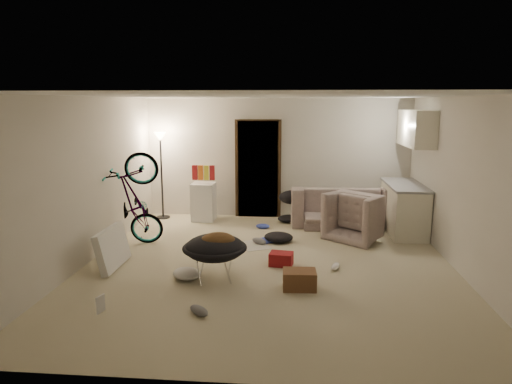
# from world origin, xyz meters

# --- Properties ---
(floor) EXTENTS (5.50, 6.00, 0.02)m
(floor) POSITION_xyz_m (0.00, 0.00, -0.01)
(floor) COLOR #BAB08F
(floor) RESTS_ON ground
(ceiling) EXTENTS (5.50, 6.00, 0.02)m
(ceiling) POSITION_xyz_m (0.00, 0.00, 2.51)
(ceiling) COLOR white
(ceiling) RESTS_ON wall_back
(wall_back) EXTENTS (5.50, 0.02, 2.50)m
(wall_back) POSITION_xyz_m (0.00, 3.01, 1.25)
(wall_back) COLOR beige
(wall_back) RESTS_ON floor
(wall_front) EXTENTS (5.50, 0.02, 2.50)m
(wall_front) POSITION_xyz_m (0.00, -3.01, 1.25)
(wall_front) COLOR beige
(wall_front) RESTS_ON floor
(wall_left) EXTENTS (0.02, 6.00, 2.50)m
(wall_left) POSITION_xyz_m (-2.76, 0.00, 1.25)
(wall_left) COLOR beige
(wall_left) RESTS_ON floor
(wall_right) EXTENTS (0.02, 6.00, 2.50)m
(wall_right) POSITION_xyz_m (2.76, 0.00, 1.25)
(wall_right) COLOR beige
(wall_right) RESTS_ON floor
(doorway) EXTENTS (0.85, 0.10, 2.04)m
(doorway) POSITION_xyz_m (-0.40, 2.97, 1.02)
(doorway) COLOR black
(doorway) RESTS_ON floor
(door_trim) EXTENTS (0.97, 0.04, 2.10)m
(door_trim) POSITION_xyz_m (-0.40, 2.94, 1.02)
(door_trim) COLOR #352312
(door_trim) RESTS_ON floor
(floor_lamp) EXTENTS (0.28, 0.28, 1.81)m
(floor_lamp) POSITION_xyz_m (-2.40, 2.65, 1.31)
(floor_lamp) COLOR black
(floor_lamp) RESTS_ON floor
(kitchen_counter) EXTENTS (0.60, 1.50, 0.88)m
(kitchen_counter) POSITION_xyz_m (2.43, 2.00, 0.44)
(kitchen_counter) COLOR #EBE7CC
(kitchen_counter) RESTS_ON floor
(counter_top) EXTENTS (0.64, 1.54, 0.04)m
(counter_top) POSITION_xyz_m (2.43, 2.00, 0.90)
(counter_top) COLOR gray
(counter_top) RESTS_ON kitchen_counter
(kitchen_uppers) EXTENTS (0.38, 1.40, 0.65)m
(kitchen_uppers) POSITION_xyz_m (2.56, 2.00, 1.95)
(kitchen_uppers) COLOR #EBE7CC
(kitchen_uppers) RESTS_ON wall_right
(sofa) EXTENTS (2.02, 0.90, 0.58)m
(sofa) POSITION_xyz_m (1.29, 2.45, 0.29)
(sofa) COLOR #3D443C
(sofa) RESTS_ON floor
(armchair) EXTENTS (1.27, 1.25, 0.62)m
(armchair) POSITION_xyz_m (1.60, 1.58, 0.31)
(armchair) COLOR #3D443C
(armchair) RESTS_ON floor
(bicycle) EXTENTS (1.72, 0.91, 0.95)m
(bicycle) POSITION_xyz_m (-2.30, 0.76, 0.43)
(bicycle) COLOR black
(bicycle) RESTS_ON floor
(book_asset) EXTENTS (0.24, 0.20, 0.02)m
(book_asset) POSITION_xyz_m (-1.87, -1.85, 0.01)
(book_asset) COLOR maroon
(book_asset) RESTS_ON floor
(mini_fridge) EXTENTS (0.47, 0.47, 0.78)m
(mini_fridge) POSITION_xyz_m (-1.50, 2.55, 0.39)
(mini_fridge) COLOR white
(mini_fridge) RESTS_ON floor
(snack_box_0) EXTENTS (0.11, 0.08, 0.30)m
(snack_box_0) POSITION_xyz_m (-1.67, 2.55, 1.00)
(snack_box_0) COLOR maroon
(snack_box_0) RESTS_ON mini_fridge
(snack_box_1) EXTENTS (0.10, 0.08, 0.30)m
(snack_box_1) POSITION_xyz_m (-1.55, 2.55, 1.00)
(snack_box_1) COLOR orange
(snack_box_1) RESTS_ON mini_fridge
(snack_box_2) EXTENTS (0.11, 0.08, 0.30)m
(snack_box_2) POSITION_xyz_m (-1.43, 2.55, 1.00)
(snack_box_2) COLOR yellow
(snack_box_2) RESTS_ON mini_fridge
(snack_box_3) EXTENTS (0.10, 0.08, 0.30)m
(snack_box_3) POSITION_xyz_m (-1.31, 2.55, 1.00)
(snack_box_3) COLOR maroon
(snack_box_3) RESTS_ON mini_fridge
(saucer_chair) EXTENTS (0.89, 0.89, 0.63)m
(saucer_chair) POSITION_xyz_m (-0.70, -0.65, 0.37)
(saucer_chair) COLOR silver
(saucer_chair) RESTS_ON floor
(hoodie) EXTENTS (0.56, 0.50, 0.22)m
(hoodie) POSITION_xyz_m (-0.65, -0.68, 0.57)
(hoodie) COLOR #4F341B
(hoodie) RESTS_ON saucer_chair
(sofa_drape) EXTENTS (0.61, 0.52, 0.28)m
(sofa_drape) POSITION_xyz_m (0.34, 2.45, 0.54)
(sofa_drape) COLOR black
(sofa_drape) RESTS_ON sofa
(tv_box) EXTENTS (0.24, 0.90, 0.60)m
(tv_box) POSITION_xyz_m (-2.30, -0.29, 0.30)
(tv_box) COLOR silver
(tv_box) RESTS_ON floor
(drink_case_a) EXTENTS (0.45, 0.33, 0.25)m
(drink_case_a) POSITION_xyz_m (0.46, -0.87, 0.12)
(drink_case_a) COLOR brown
(drink_case_a) RESTS_ON floor
(drink_case_b) EXTENTS (0.37, 0.30, 0.20)m
(drink_case_b) POSITION_xyz_m (0.19, -0.02, 0.10)
(drink_case_b) COLOR maroon
(drink_case_b) RESTS_ON floor
(juicer) EXTENTS (0.16, 0.16, 0.23)m
(juicer) POSITION_xyz_m (0.55, -0.91, 0.09)
(juicer) COLOR white
(juicer) RESTS_ON floor
(newspaper) EXTENTS (0.65, 0.71, 0.01)m
(newspaper) POSITION_xyz_m (-0.30, 0.92, 0.00)
(newspaper) COLOR #B4B0A6
(newspaper) RESTS_ON floor
(book_blue) EXTENTS (0.34, 0.35, 0.03)m
(book_blue) POSITION_xyz_m (-0.13, 1.17, 0.01)
(book_blue) COLOR #3346B8
(book_blue) RESTS_ON floor
(book_white) EXTENTS (0.26, 0.31, 0.03)m
(book_white) POSITION_xyz_m (-1.14, -0.53, 0.01)
(book_white) COLOR silver
(book_white) RESTS_ON floor
(shoe_0) EXTENTS (0.28, 0.13, 0.10)m
(shoe_0) POSITION_xyz_m (-0.23, 1.98, 0.05)
(shoe_0) COLOR #3346B8
(shoe_0) RESTS_ON floor
(shoe_1) EXTENTS (0.31, 0.27, 0.11)m
(shoe_1) POSITION_xyz_m (-0.22, 1.00, 0.05)
(shoe_1) COLOR slate
(shoe_1) RESTS_ON floor
(shoe_3) EXTENTS (0.30, 0.28, 0.11)m
(shoe_3) POSITION_xyz_m (-0.70, -1.74, 0.05)
(shoe_3) COLOR slate
(shoe_3) RESTS_ON floor
(shoe_4) EXTENTS (0.18, 0.27, 0.09)m
(shoe_4) POSITION_xyz_m (0.99, -0.12, 0.05)
(shoe_4) COLOR white
(shoe_4) RESTS_ON floor
(clothes_lump_a) EXTENTS (0.58, 0.53, 0.16)m
(clothes_lump_a) POSITION_xyz_m (0.11, 1.18, 0.08)
(clothes_lump_a) COLOR black
(clothes_lump_a) RESTS_ON floor
(clothes_lump_b) EXTENTS (0.52, 0.48, 0.14)m
(clothes_lump_b) POSITION_xyz_m (0.27, 2.55, 0.07)
(clothes_lump_b) COLOR black
(clothes_lump_b) RESTS_ON floor
(clothes_lump_c) EXTENTS (0.57, 0.57, 0.13)m
(clothes_lump_c) POSITION_xyz_m (-1.10, -0.64, 0.07)
(clothes_lump_c) COLOR silver
(clothes_lump_c) RESTS_ON floor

